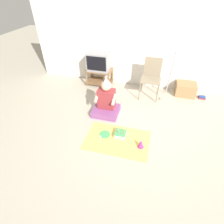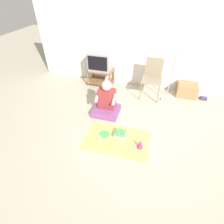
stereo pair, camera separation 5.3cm
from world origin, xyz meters
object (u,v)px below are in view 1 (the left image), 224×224
Objects in this scene: paper_plate at (105,134)px; birthday_cake at (121,134)px; dust_mop at (168,86)px; party_hat_blue at (141,144)px; tv at (99,61)px; person_seated at (106,103)px; folding_chair at (151,75)px; book_pile at (202,97)px; cardboard_box_stack at (185,89)px.

birthday_cake is at bearing 9.81° from paper_plate.
dust_mop is 6.83× the size of party_hat_blue.
tv is 0.67× the size of person_seated.
dust_mop reaches higher than folding_chair.
book_pile is 0.78× the size of paper_plate.
party_hat_blue is (-1.27, -1.97, 0.07)m from book_pile.
tv is 3.52× the size of book_pile.
cardboard_box_stack is 0.57m from dust_mop.
paper_plate is at bearing 169.12° from party_hat_blue.
folding_chair is 0.47m from dust_mop.
tv is 2.13m from paper_plate.
tv is 2.73× the size of paper_plate.
party_hat_blue is at bearing -42.92° from person_seated.
birthday_cake is (-0.38, -1.60, -0.50)m from folding_chair.
book_pile is 0.93× the size of party_hat_blue.
person_seated is at bearing -144.12° from cardboard_box_stack.
cardboard_box_stack is 2.25m from birthday_cake.
birthday_cake is 0.45m from party_hat_blue.
tv is at bearing 124.68° from party_hat_blue.
dust_mop is 5.63× the size of birthday_cake.
cardboard_box_stack is (2.27, 0.01, -0.51)m from tv.
dust_mop is 0.95m from book_pile.
folding_chair reaches higher than tv.
paper_plate is at bearing -170.19° from birthday_cake.
party_hat_blue is at bearing -10.88° from paper_plate.
cardboard_box_stack is 0.40× the size of dust_mop.
cardboard_box_stack is at bearing 32.39° from dust_mop.
person_seated is at bearing 126.54° from birthday_cake.
tv reaches higher than book_pile.
person_seated reaches higher than cardboard_box_stack.
person_seated reaches higher than paper_plate.
folding_chair reaches higher than birthday_cake.
cardboard_box_stack is at bearing 0.17° from tv.
cardboard_box_stack is 2.95× the size of book_pile.
party_hat_blue is 0.72m from paper_plate.
dust_mop is 1.99m from paper_plate.
party_hat_blue reaches higher than book_pile.
folding_chair is 5.43× the size of party_hat_blue.
person_seated is (-2.14, -1.17, 0.24)m from book_pile.
tv is at bearing 118.48° from birthday_cake.
person_seated is 4.89× the size of party_hat_blue.
paper_plate is (-0.68, -1.65, -0.54)m from folding_chair.
folding_chair is 1.72m from birthday_cake.
party_hat_blue is (-0.40, -1.76, -0.25)m from dust_mop.
folding_chair is 1.87m from paper_plate.
paper_plate is (-1.10, -1.62, -0.33)m from dust_mop.
birthday_cake is at bearing 155.40° from party_hat_blue.
dust_mop is at bearing -8.88° from tv.
book_pile is at bearing 57.11° from party_hat_blue.
book_pile is 2.45m from person_seated.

